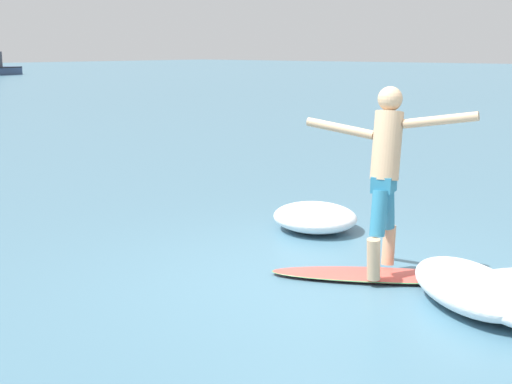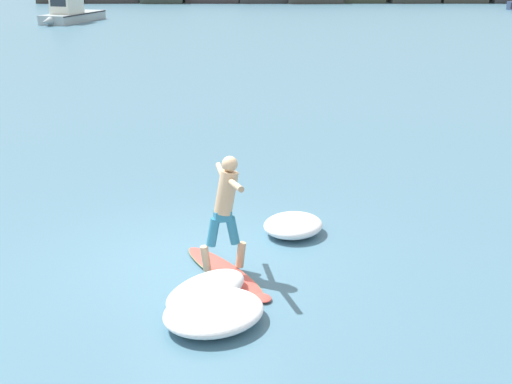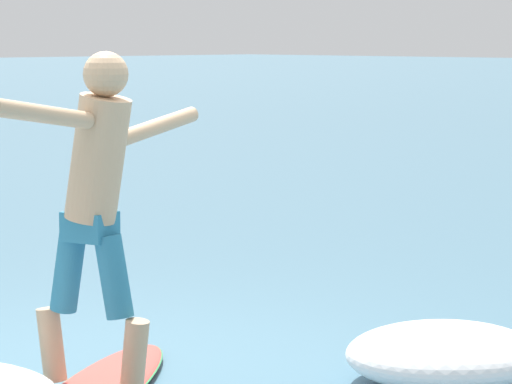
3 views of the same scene
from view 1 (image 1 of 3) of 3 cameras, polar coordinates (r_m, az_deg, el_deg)
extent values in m
plane|color=teal|center=(7.22, 4.58, -6.98)|extent=(200.00, 200.00, 0.00)
ellipsoid|color=#E15246|center=(7.31, 9.93, -6.57)|extent=(1.60, 2.10, 0.08)
ellipsoid|color=#E15246|center=(7.46, 18.61, -6.64)|extent=(0.39, 0.40, 0.06)
ellipsoid|color=#339E56|center=(7.31, 9.93, -6.57)|extent=(1.62, 2.11, 0.03)
cone|color=black|center=(7.35, 2.83, -7.14)|extent=(0.07, 0.07, 0.14)
cone|color=black|center=(7.22, 3.98, -7.51)|extent=(0.07, 0.07, 0.14)
cone|color=black|center=(7.46, 4.08, -6.86)|extent=(0.07, 0.07, 0.14)
cylinder|color=tan|center=(7.51, 10.56, -4.18)|extent=(0.21, 0.17, 0.42)
cylinder|color=teal|center=(7.28, 10.43, -1.18)|extent=(0.26, 0.20, 0.47)
cylinder|color=tan|center=(6.98, 9.39, -5.33)|extent=(0.21, 0.17, 0.42)
cylinder|color=teal|center=(6.99, 9.79, -1.69)|extent=(0.26, 0.20, 0.47)
cube|color=teal|center=(7.08, 10.19, 0.65)|extent=(0.30, 0.26, 0.16)
cylinder|color=tan|center=(7.08, 10.42, 3.67)|extent=(0.46, 0.37, 0.71)
sphere|color=tan|center=(7.10, 10.68, 7.33)|extent=(0.24, 0.24, 0.24)
cylinder|color=tan|center=(7.25, 6.76, 5.08)|extent=(0.27, 0.71, 0.21)
cylinder|color=tan|center=(6.99, 14.53, 5.59)|extent=(0.27, 0.71, 0.20)
cone|color=#35486B|center=(67.83, -18.65, 9.23)|extent=(1.37, 1.01, 0.70)
ellipsoid|color=white|center=(9.08, 4.74, -2.02)|extent=(1.46, 1.51, 0.34)
ellipsoid|color=white|center=(6.68, 16.63, -7.30)|extent=(1.50, 1.64, 0.37)
camera|label=2|loc=(9.88, 89.05, 15.60)|focal=50.00mm
camera|label=3|loc=(11.25, 43.02, 6.90)|focal=85.00mm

